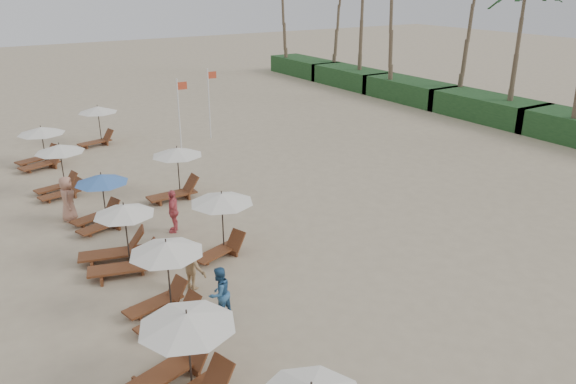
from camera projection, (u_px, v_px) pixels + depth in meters
ground at (389, 314)px, 16.22m from camera, size 160.00×160.00×0.00m
shrub_hedge at (487, 108)px, 38.37m from camera, size 3.20×53.00×1.60m
lounger_station_1 at (179, 356)px, 12.78m from camera, size 2.70×2.44×2.09m
lounger_station_2 at (162, 281)px, 15.62m from camera, size 2.41×2.11×2.37m
lounger_station_3 at (118, 242)px, 18.50m from camera, size 2.68×2.58×2.22m
lounger_station_4 at (99, 201)px, 21.57m from camera, size 2.41×2.23×2.13m
lounger_station_5 at (58, 170)px, 24.69m from camera, size 2.43×2.15×2.33m
lounger_station_6 at (39, 147)px, 28.54m from camera, size 2.71×2.49×2.07m
inland_station_0 at (220, 216)px, 19.23m from camera, size 2.60×2.24×2.22m
inland_station_1 at (174, 171)px, 24.32m from camera, size 2.83×2.24×2.22m
inland_station_2 at (96, 121)px, 32.21m from camera, size 2.68×2.24×2.22m
beachgoer_mid_a at (219, 293)px, 15.78m from camera, size 0.93×0.83×1.59m
beachgoer_mid_b at (192, 265)px, 17.28m from camera, size 0.98×1.22×1.65m
beachgoer_far_a at (173, 211)px, 21.21m from camera, size 0.89×1.07×1.71m
beachgoer_far_b at (68, 199)px, 22.17m from camera, size 0.84×1.05×1.86m
flag_pole_near at (180, 114)px, 29.74m from camera, size 0.59×0.08×4.24m
flag_pole_far at (210, 100)px, 33.20m from camera, size 0.60×0.08×4.21m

